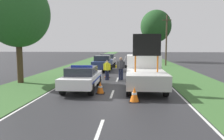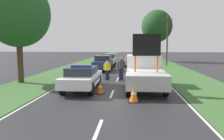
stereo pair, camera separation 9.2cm
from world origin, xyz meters
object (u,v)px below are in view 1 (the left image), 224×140
at_px(road_barrier, 121,67).
at_px(police_officer, 107,68).
at_px(queued_car_van_white, 108,59).
at_px(utility_pole, 166,40).
at_px(traffic_cone_near_truck, 100,88).
at_px(roadside_tree_near_left, 156,26).
at_px(traffic_cone_near_police, 90,73).
at_px(police_car, 82,77).
at_px(roadside_tree_near_right, 18,14).
at_px(traffic_cone_behind_barrier, 107,74).
at_px(queued_car_hatch_blue, 103,63).
at_px(traffic_cone_centre_front, 134,95).
at_px(work_truck, 145,72).
at_px(pedestrian_civilian, 121,67).

bearing_deg(road_barrier, police_officer, -145.17).
distance_m(queued_car_van_white, utility_pole, 8.29).
relative_size(traffic_cone_near_truck, roadside_tree_near_left, 0.08).
bearing_deg(traffic_cone_near_police, police_car, -83.91).
bearing_deg(road_barrier, roadside_tree_near_left, 73.26).
height_order(police_car, roadside_tree_near_right, roadside_tree_near_right).
xyz_separation_m(traffic_cone_behind_barrier, queued_car_van_white, (-1.10, 11.59, 0.48)).
distance_m(road_barrier, traffic_cone_near_police, 3.01).
xyz_separation_m(police_car, queued_car_hatch_blue, (-0.03, 10.37, 0.08)).
relative_size(traffic_cone_centre_front, roadside_tree_near_right, 0.10).
xyz_separation_m(traffic_cone_behind_barrier, roadside_tree_near_right, (-5.95, -3.14, 4.57)).
relative_size(traffic_cone_near_truck, queued_car_hatch_blue, 0.15).
distance_m(work_truck, roadside_tree_near_left, 24.66).
distance_m(traffic_cone_centre_front, utility_pole, 20.17).
xyz_separation_m(pedestrian_civilian, queued_car_van_white, (-2.31, 12.71, -0.24)).
xyz_separation_m(police_car, work_truck, (3.78, 0.79, 0.28)).
relative_size(work_truck, roadside_tree_near_right, 0.75).
xyz_separation_m(police_officer, traffic_cone_near_truck, (0.12, -4.86, -0.59)).
xyz_separation_m(traffic_cone_near_police, traffic_cone_behind_barrier, (1.57, -0.47, 0.03)).
bearing_deg(utility_pole, roadside_tree_near_left, 93.47).
xyz_separation_m(traffic_cone_centre_front, roadside_tree_near_right, (-8.07, 4.74, 4.54)).
distance_m(traffic_cone_near_police, queued_car_hatch_blue, 4.71).
xyz_separation_m(police_officer, traffic_cone_behind_barrier, (-0.14, 1.31, -0.60)).
height_order(road_barrier, police_officer, police_officer).
distance_m(queued_car_hatch_blue, roadside_tree_near_right, 10.45).
distance_m(police_car, utility_pole, 18.64).
bearing_deg(police_car, roadside_tree_near_right, 153.94).
relative_size(traffic_cone_near_police, utility_pole, 0.09).
bearing_deg(utility_pole, traffic_cone_behind_barrier, -120.39).
relative_size(traffic_cone_centre_front, utility_pole, 0.11).
xyz_separation_m(traffic_cone_near_truck, roadside_tree_near_right, (-6.20, 3.03, 4.56)).
bearing_deg(utility_pole, traffic_cone_centre_front, -103.42).
bearing_deg(queued_car_van_white, police_officer, 95.47).
height_order(road_barrier, traffic_cone_near_truck, road_barrier).
xyz_separation_m(pedestrian_civilian, roadside_tree_near_left, (5.05, 20.57, 4.87)).
bearing_deg(queued_car_hatch_blue, traffic_cone_centre_front, 103.45).
bearing_deg(roadside_tree_near_right, utility_pole, 49.09).
height_order(police_car, traffic_cone_centre_front, police_car).
bearing_deg(queued_car_hatch_blue, roadside_tree_near_left, -116.83).
height_order(traffic_cone_near_police, queued_car_hatch_blue, queued_car_hatch_blue).
distance_m(pedestrian_civilian, queued_car_van_white, 12.92).
bearing_deg(traffic_cone_near_police, queued_car_van_white, 87.58).
height_order(police_officer, roadside_tree_near_right, roadside_tree_near_right).
bearing_deg(queued_car_hatch_blue, utility_pole, -140.44).
height_order(traffic_cone_centre_front, traffic_cone_behind_barrier, traffic_cone_centre_front).
bearing_deg(traffic_cone_near_truck, utility_pole, 69.83).
distance_m(police_car, roadside_tree_near_left, 26.26).
height_order(road_barrier, roadside_tree_near_right, roadside_tree_near_right).
xyz_separation_m(roadside_tree_near_left, utility_pole, (0.48, -7.95, -2.45)).
distance_m(road_barrier, queued_car_hatch_blue, 6.02).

